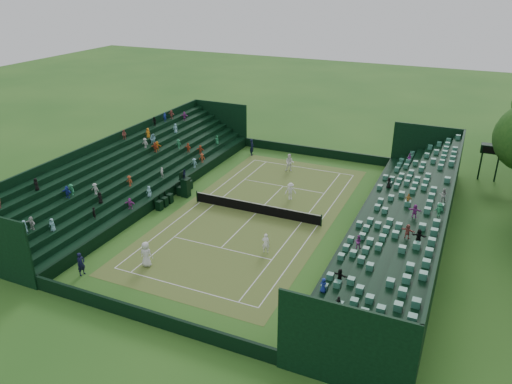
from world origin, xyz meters
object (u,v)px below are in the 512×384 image
umpire_chair (185,185)px  player_near_east (266,243)px  player_far_east (290,191)px  tennis_net (256,208)px  player_far_west (290,163)px  player_near_west (146,254)px

umpire_chair → player_near_east: bearing=-30.2°
umpire_chair → player_far_east: size_ratio=1.67×
tennis_net → player_far_east: bearing=67.1°
tennis_net → player_near_east: size_ratio=7.45×
player_far_east → tennis_net: bearing=-143.7°
player_far_west → player_far_east: bearing=-80.8°
player_far_west → tennis_net: bearing=-97.2°
player_near_east → player_near_west: bearing=22.7°
tennis_net → umpire_chair: (-7.29, 0.56, 0.62)m
tennis_net → player_far_east: size_ratio=7.27×
umpire_chair → player_far_east: umpire_chair is taller
tennis_net → player_far_east: player_far_east is taller
tennis_net → player_near_east: (3.30, -5.61, 0.26)m
player_near_west → umpire_chair: bearing=-77.4°
umpire_chair → player_near_west: (3.70, -11.25, -0.20)m
umpire_chair → player_near_east: (10.59, -6.17, -0.36)m
umpire_chair → player_far_west: size_ratio=1.45×
tennis_net → player_near_east: player_near_east is taller
tennis_net → player_near_east: bearing=-59.6°
tennis_net → player_near_west: player_near_west is taller
tennis_net → player_far_east: (1.65, 3.92, 0.28)m
player_near_east → player_far_east: (-1.64, 9.53, 0.02)m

